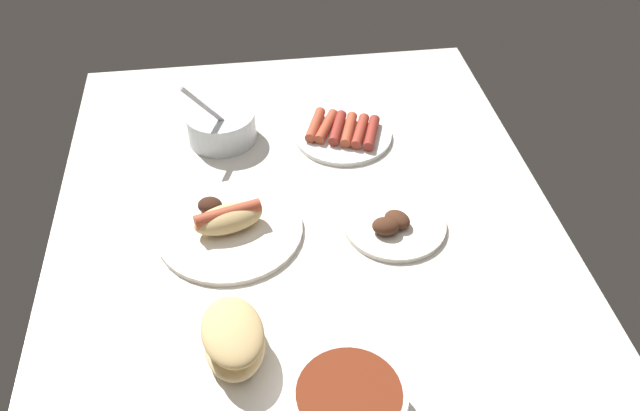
{
  "coord_description": "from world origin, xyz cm",
  "views": [
    {
      "loc": [
        81.67,
        -9.19,
        81.07
      ],
      "look_at": [
        -3.24,
        2.55,
        3.0
      ],
      "focal_mm": 36.79,
      "sensor_mm": 36.0,
      "label": 1
    }
  ],
  "objects_px": {
    "bowl_chili": "(349,402)",
    "bread_stack": "(234,338)",
    "plate_grilled_meat": "(394,224)",
    "plate_sausages": "(343,132)",
    "plate_hotdog_assembled": "(229,224)",
    "bowl_coleslaw": "(221,124)"
  },
  "relations": [
    {
      "from": "plate_grilled_meat",
      "to": "plate_sausages",
      "type": "distance_m",
      "value": 0.28
    },
    {
      "from": "plate_sausages",
      "to": "bread_stack",
      "type": "relative_size",
      "value": 1.42
    },
    {
      "from": "plate_grilled_meat",
      "to": "plate_sausages",
      "type": "height_order",
      "value": "plate_grilled_meat"
    },
    {
      "from": "bowl_chili",
      "to": "bowl_coleslaw",
      "type": "bearing_deg",
      "value": -166.99
    },
    {
      "from": "bowl_chili",
      "to": "plate_sausages",
      "type": "xyz_separation_m",
      "value": [
        -0.63,
        0.1,
        -0.02
      ]
    },
    {
      "from": "bowl_coleslaw",
      "to": "plate_hotdog_assembled",
      "type": "bearing_deg",
      "value": 0.79
    },
    {
      "from": "plate_grilled_meat",
      "to": "bowl_coleslaw",
      "type": "bearing_deg",
      "value": -136.52
    },
    {
      "from": "plate_grilled_meat",
      "to": "plate_sausages",
      "type": "xyz_separation_m",
      "value": [
        -0.28,
        -0.04,
        0.0
      ]
    },
    {
      "from": "plate_grilled_meat",
      "to": "bread_stack",
      "type": "relative_size",
      "value": 1.29
    },
    {
      "from": "bowl_chili",
      "to": "plate_sausages",
      "type": "height_order",
      "value": "bowl_chili"
    },
    {
      "from": "bowl_coleslaw",
      "to": "plate_grilled_meat",
      "type": "bearing_deg",
      "value": 43.48
    },
    {
      "from": "plate_hotdog_assembled",
      "to": "bread_stack",
      "type": "bearing_deg",
      "value": 0.08
    },
    {
      "from": "bowl_chili",
      "to": "bread_stack",
      "type": "xyz_separation_m",
      "value": [
        -0.12,
        -0.15,
        0.01
      ]
    },
    {
      "from": "bowl_chili",
      "to": "plate_sausages",
      "type": "bearing_deg",
      "value": 171.27
    },
    {
      "from": "bread_stack",
      "to": "bowl_coleslaw",
      "type": "bearing_deg",
      "value": -179.55
    },
    {
      "from": "bowl_chili",
      "to": "plate_sausages",
      "type": "relative_size",
      "value": 0.78
    },
    {
      "from": "bowl_coleslaw",
      "to": "bowl_chili",
      "type": "relative_size",
      "value": 1.01
    },
    {
      "from": "plate_hotdog_assembled",
      "to": "bowl_coleslaw",
      "type": "xyz_separation_m",
      "value": [
        -0.28,
        -0.0,
        0.02
      ]
    },
    {
      "from": "plate_sausages",
      "to": "plate_hotdog_assembled",
      "type": "bearing_deg",
      "value": -44.52
    },
    {
      "from": "plate_grilled_meat",
      "to": "bread_stack",
      "type": "height_order",
      "value": "bread_stack"
    },
    {
      "from": "plate_grilled_meat",
      "to": "plate_sausages",
      "type": "relative_size",
      "value": 0.91
    },
    {
      "from": "plate_hotdog_assembled",
      "to": "bread_stack",
      "type": "height_order",
      "value": "bread_stack"
    }
  ]
}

